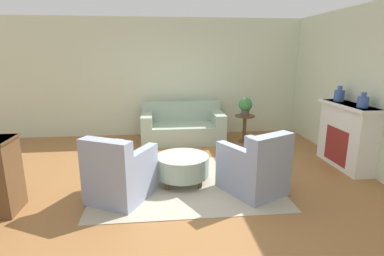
{
  "coord_description": "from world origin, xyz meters",
  "views": [
    {
      "loc": [
        -0.38,
        -4.36,
        2.0
      ],
      "look_at": [
        0.15,
        0.55,
        0.75
      ],
      "focal_mm": 28.0,
      "sensor_mm": 36.0,
      "label": 1
    }
  ],
  "objects_px": {
    "ottoman_table": "(182,166)",
    "vase_mantel_far": "(363,102)",
    "potted_plant_on_side_table": "(245,106)",
    "armchair_left": "(120,174)",
    "couch": "(183,127)",
    "vase_mantel_near": "(339,95)",
    "armchair_right": "(255,169)",
    "side_table": "(245,124)"
  },
  "relations": [
    {
      "from": "ottoman_table",
      "to": "vase_mantel_far",
      "type": "xyz_separation_m",
      "value": [
        2.93,
        0.08,
        0.95
      ]
    },
    {
      "from": "vase_mantel_far",
      "to": "potted_plant_on_side_table",
      "type": "bearing_deg",
      "value": 123.72
    },
    {
      "from": "armchair_left",
      "to": "ottoman_table",
      "type": "relative_size",
      "value": 1.3
    },
    {
      "from": "vase_mantel_far",
      "to": "ottoman_table",
      "type": "bearing_deg",
      "value": -178.51
    },
    {
      "from": "couch",
      "to": "potted_plant_on_side_table",
      "type": "height_order",
      "value": "potted_plant_on_side_table"
    },
    {
      "from": "couch",
      "to": "armchair_left",
      "type": "distance_m",
      "value": 2.99
    },
    {
      "from": "couch",
      "to": "ottoman_table",
      "type": "height_order",
      "value": "couch"
    },
    {
      "from": "couch",
      "to": "armchair_left",
      "type": "xyz_separation_m",
      "value": [
        -1.08,
        -2.78,
        0.05
      ]
    },
    {
      "from": "armchair_left",
      "to": "vase_mantel_near",
      "type": "height_order",
      "value": "vase_mantel_near"
    },
    {
      "from": "vase_mantel_near",
      "to": "potted_plant_on_side_table",
      "type": "relative_size",
      "value": 0.7
    },
    {
      "from": "ottoman_table",
      "to": "potted_plant_on_side_table",
      "type": "relative_size",
      "value": 2.06
    },
    {
      "from": "couch",
      "to": "armchair_right",
      "type": "relative_size",
      "value": 1.73
    },
    {
      "from": "vase_mantel_far",
      "to": "potted_plant_on_side_table",
      "type": "distance_m",
      "value": 2.45
    },
    {
      "from": "couch",
      "to": "armchair_right",
      "type": "xyz_separation_m",
      "value": [
        0.84,
        -2.78,
        0.05
      ]
    },
    {
      "from": "armchair_left",
      "to": "potted_plant_on_side_table",
      "type": "relative_size",
      "value": 2.68
    },
    {
      "from": "ottoman_table",
      "to": "vase_mantel_near",
      "type": "bearing_deg",
      "value": 14.14
    },
    {
      "from": "vase_mantel_near",
      "to": "potted_plant_on_side_table",
      "type": "xyz_separation_m",
      "value": [
        -1.35,
        1.35,
        -0.4
      ]
    },
    {
      "from": "couch",
      "to": "side_table",
      "type": "bearing_deg",
      "value": -10.37
    },
    {
      "from": "ottoman_table",
      "to": "potted_plant_on_side_table",
      "type": "height_order",
      "value": "potted_plant_on_side_table"
    },
    {
      "from": "armchair_left",
      "to": "armchair_right",
      "type": "bearing_deg",
      "value": 0.0
    },
    {
      "from": "armchair_left",
      "to": "vase_mantel_far",
      "type": "height_order",
      "value": "vase_mantel_far"
    },
    {
      "from": "vase_mantel_near",
      "to": "armchair_right",
      "type": "bearing_deg",
      "value": -148.37
    },
    {
      "from": "armchair_left",
      "to": "vase_mantel_near",
      "type": "relative_size",
      "value": 3.85
    },
    {
      "from": "couch",
      "to": "vase_mantel_near",
      "type": "xyz_separation_m",
      "value": [
        2.75,
        -1.61,
        0.93
      ]
    },
    {
      "from": "vase_mantel_far",
      "to": "armchair_right",
      "type": "bearing_deg",
      "value": -164.93
    },
    {
      "from": "ottoman_table",
      "to": "vase_mantel_near",
      "type": "distance_m",
      "value": 3.17
    },
    {
      "from": "ottoman_table",
      "to": "potted_plant_on_side_table",
      "type": "bearing_deg",
      "value": 52.9
    },
    {
      "from": "side_table",
      "to": "ottoman_table",
      "type": "bearing_deg",
      "value": -127.1
    },
    {
      "from": "armchair_left",
      "to": "ottoman_table",
      "type": "xyz_separation_m",
      "value": [
        0.9,
        0.44,
        -0.08
      ]
    },
    {
      "from": "ottoman_table",
      "to": "couch",
      "type": "bearing_deg",
      "value": 85.58
    },
    {
      "from": "vase_mantel_far",
      "to": "potted_plant_on_side_table",
      "type": "height_order",
      "value": "vase_mantel_far"
    },
    {
      "from": "couch",
      "to": "armchair_left",
      "type": "relative_size",
      "value": 1.73
    },
    {
      "from": "armchair_right",
      "to": "vase_mantel_far",
      "type": "height_order",
      "value": "vase_mantel_far"
    },
    {
      "from": "ottoman_table",
      "to": "vase_mantel_far",
      "type": "relative_size",
      "value": 3.34
    },
    {
      "from": "ottoman_table",
      "to": "side_table",
      "type": "bearing_deg",
      "value": 52.9
    },
    {
      "from": "potted_plant_on_side_table",
      "to": "vase_mantel_near",
      "type": "bearing_deg",
      "value": -45.2
    },
    {
      "from": "armchair_left",
      "to": "side_table",
      "type": "bearing_deg",
      "value": 45.5
    },
    {
      "from": "couch",
      "to": "side_table",
      "type": "height_order",
      "value": "couch"
    },
    {
      "from": "couch",
      "to": "potted_plant_on_side_table",
      "type": "relative_size",
      "value": 4.64
    },
    {
      "from": "vase_mantel_near",
      "to": "armchair_left",
      "type": "bearing_deg",
      "value": -162.95
    },
    {
      "from": "side_table",
      "to": "vase_mantel_near",
      "type": "bearing_deg",
      "value": -45.2
    },
    {
      "from": "couch",
      "to": "vase_mantel_near",
      "type": "bearing_deg",
      "value": -30.4
    }
  ]
}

